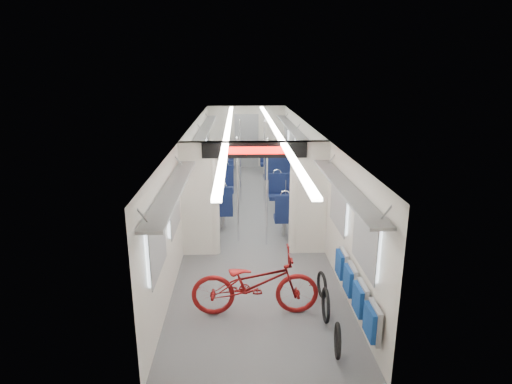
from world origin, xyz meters
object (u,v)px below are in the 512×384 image
flip_bench (355,290)px  seat_bay_far_right (276,165)px  seat_bay_near_left (214,193)px  bike_hoop_a (337,342)px  stanchion_near_right (267,193)px  stanchion_far_right (264,161)px  seat_bay_far_left (219,168)px  bike_hoop_b (326,307)px  stanchion_near_left (238,191)px  stanchion_far_left (240,161)px  bike_hoop_c (322,286)px  bicycle (255,283)px  seat_bay_near_right (290,201)px

flip_bench → seat_bay_far_right: 8.31m
seat_bay_near_left → bike_hoop_a: bearing=-71.7°
stanchion_near_right → stanchion_far_right: same height
seat_bay_near_left → seat_bay_far_left: seat_bay_near_left is taller
bike_hoop_b → flip_bench: bearing=-16.1°
stanchion_near_left → stanchion_far_left: same height
stanchion_near_left → stanchion_far_left: bearing=88.6°
flip_bench → seat_bay_near_left: seat_bay_near_left is taller
seat_bay_near_left → stanchion_near_left: (0.61, -1.77, 0.57)m
flip_bench → seat_bay_far_left: 8.40m
stanchion_far_left → bike_hoop_b: bearing=-78.7°
bike_hoop_c → stanchion_near_right: bearing=108.8°
bicycle → seat_bay_near_left: (-0.86, 4.64, 0.07)m
seat_bay_near_right → stanchion_near_right: bearing=-116.1°
bike_hoop_c → stanchion_far_left: stanchion_far_left is taller
seat_bay_near_left → bicycle: bearing=-79.5°
stanchion_far_right → seat_bay_near_right: bearing=-73.5°
seat_bay_far_left → stanchion_far_right: bearing=-54.9°
bike_hoop_b → seat_bay_far_left: (-1.90, 7.97, 0.31)m
flip_bench → bike_hoop_c: flip_bench is taller
seat_bay_near_right → stanchion_near_left: size_ratio=0.91×
flip_bench → bike_hoop_a: 0.89m
seat_bay_far_left → stanchion_far_right: size_ratio=0.92×
bike_hoop_a → stanchion_near_right: size_ratio=0.21×
seat_bay_far_left → stanchion_near_left: 4.90m
bicycle → stanchion_far_right: stanchion_far_right is taller
bike_hoop_a → seat_bay_near_right: (-0.02, 5.10, 0.33)m
seat_bay_far_right → stanchion_far_right: stanchion_far_right is taller
bike_hoop_c → seat_bay_near_right: 3.62m
flip_bench → stanchion_far_left: 6.42m
bike_hoop_c → seat_bay_near_left: seat_bay_near_left is taller
bike_hoop_b → stanchion_far_right: bearing=95.2°
bike_hoop_b → seat_bay_near_left: (-1.90, 4.91, 0.33)m
bicycle → stanchion_far_left: bearing=1.7°
bike_hoop_b → bicycle: bearing=165.5°
bicycle → seat_bay_near_right: bearing=-14.2°
seat_bay_far_right → stanchion_far_left: 2.49m
seat_bay_far_right → bike_hoop_c: bearing=-89.2°
seat_bay_far_right → seat_bay_near_right: bearing=-90.0°
seat_bay_near_left → seat_bay_far_right: (1.87, 3.27, -0.01)m
seat_bay_far_left → bike_hoop_b: bearing=-76.6°
flip_bench → stanchion_near_left: (-1.68, 3.26, 0.57)m
bike_hoop_a → stanchion_far_right: bearing=94.6°
bike_hoop_b → stanchion_far_left: bearing=101.3°
seat_bay_near_right → bike_hoop_a: bearing=-89.7°
bike_hoop_a → bike_hoop_b: (0.00, 0.82, 0.03)m
flip_bench → seat_bay_near_right: (-0.42, 4.40, -0.03)m
seat_bay_far_right → stanchion_far_left: size_ratio=1.00×
bike_hoop_a → seat_bay_far_right: 9.01m
seat_bay_far_left → stanchion_far_left: (0.68, -1.90, 0.60)m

